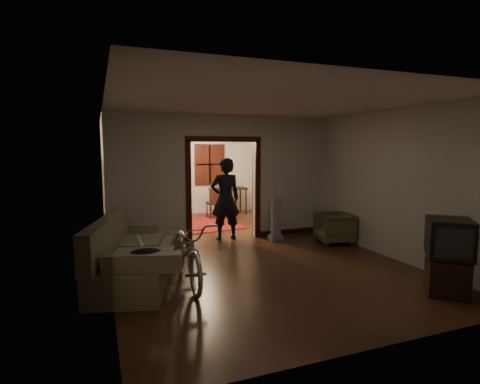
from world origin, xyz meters
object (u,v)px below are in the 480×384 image
bicycle (188,251)px  locker (148,187)px  sofa (135,249)px  desk (228,201)px  armchair (334,228)px  person (225,199)px

bicycle → locker: 5.46m
sofa → desk: size_ratio=2.00×
sofa → desk: bearing=73.0°
sofa → locker: size_ratio=1.17×
sofa → bicycle: sofa is taller
bicycle → armchair: bearing=20.5°
bicycle → locker: size_ratio=0.99×
sofa → person: 3.01m
locker → sofa: bearing=-83.1°
armchair → desk: 4.28m
sofa → desk: sofa is taller
sofa → bicycle: (0.75, -0.32, -0.01)m
person → sofa: bearing=44.4°
person → desk: size_ratio=1.66×
sofa → person: bearing=59.2°
person → desk: (1.11, 3.02, -0.51)m
locker → desk: size_ratio=1.71×
locker → bicycle: bearing=-74.7°
bicycle → armchair: 3.74m
sofa → locker: 5.21m
person → locker: locker is taller
desk → armchair: bearing=-87.0°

